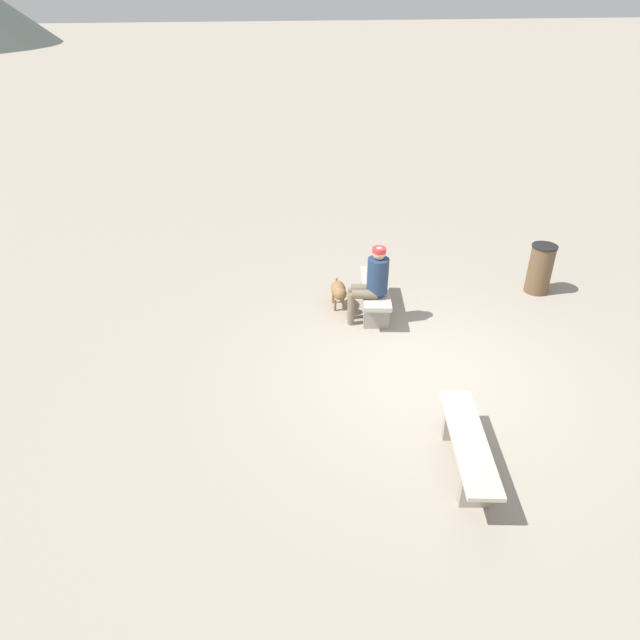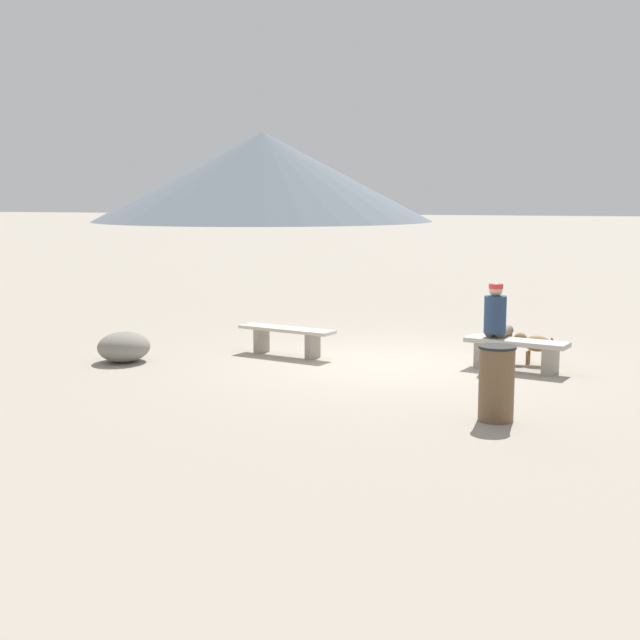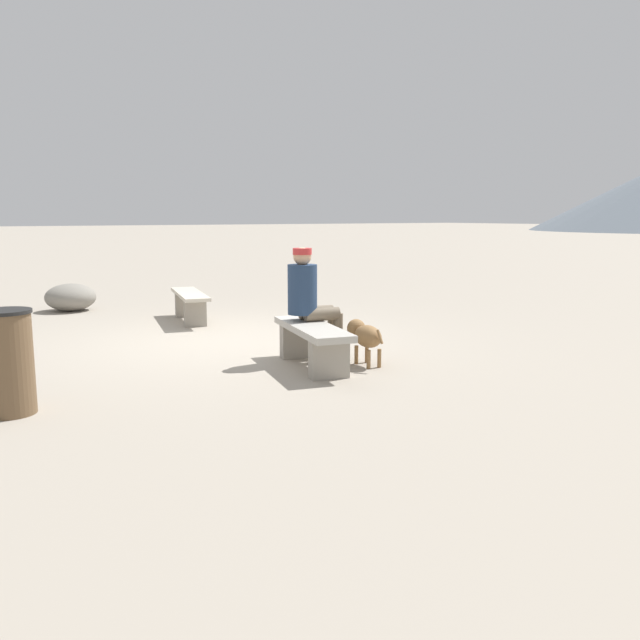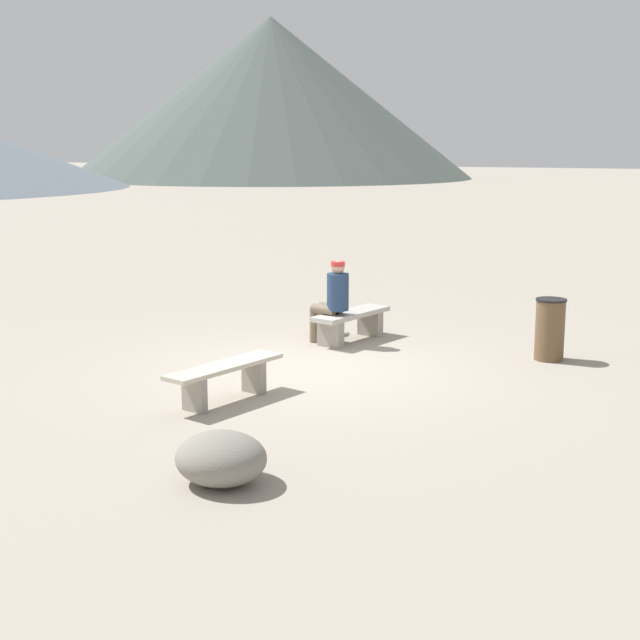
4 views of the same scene
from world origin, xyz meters
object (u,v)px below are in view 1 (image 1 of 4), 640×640
Objects in this scene: bench_left at (468,447)px; bench_right at (375,294)px; seated_person at (372,280)px; trash_bin at (540,269)px; dog at (339,291)px.

bench_right reaches higher than bench_left.
seated_person is (3.40, 0.10, 0.42)m from bench_left.
bench_left is at bearing -166.20° from seated_person.
trash_bin reaches higher than bench_right.
dog reaches higher than bench_right.
bench_right is at bearing 77.34° from dog.
trash_bin is (0.06, -3.07, 0.13)m from bench_right.
bench_left is 3.72m from bench_right.
bench_right is at bearing -14.65° from seated_person.
bench_left is 3.96m from dog.
dog is 0.77× the size of trash_bin.
dog is (0.20, 0.57, 0.02)m from bench_right.
bench_left is 2.54× the size of dog.
dog is at bearing 83.91° from bench_right.
seated_person is 0.79m from dog.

